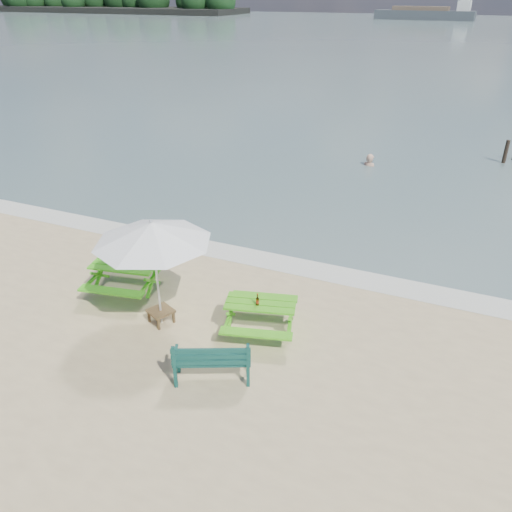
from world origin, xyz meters
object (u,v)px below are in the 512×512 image
at_px(swimmer, 368,175).
at_px(beer_bottle, 257,301).
at_px(park_bench, 212,367).
at_px(side_table, 161,316).
at_px(picnic_table_left, 126,278).
at_px(patio_umbrella, 152,233).
at_px(picnic_table_right, 261,317).

bearing_deg(swimmer, beer_bottle, -89.06).
bearing_deg(park_bench, side_table, 148.28).
bearing_deg(beer_bottle, picnic_table_left, 175.34).
bearing_deg(side_table, swimmer, 81.69).
bearing_deg(beer_bottle, side_table, -166.86).
xyz_separation_m(picnic_table_left, patio_umbrella, (1.49, -0.79, 1.85)).
xyz_separation_m(picnic_table_right, side_table, (-2.13, -0.61, -0.17)).
bearing_deg(beer_bottle, picnic_table_right, 78.58).
relative_size(park_bench, beer_bottle, 5.61).
xyz_separation_m(side_table, beer_bottle, (2.11, 0.49, 0.63)).
bearing_deg(side_table, patio_umbrella, 0.00).
height_order(park_bench, swimmer, park_bench).
height_order(park_bench, side_table, park_bench).
distance_m(picnic_table_left, patio_umbrella, 2.50).
height_order(patio_umbrella, swimmer, patio_umbrella).
bearing_deg(swimmer, park_bench, -90.02).
bearing_deg(side_table, picnic_table_left, 152.21).
xyz_separation_m(picnic_table_right, beer_bottle, (-0.02, -0.12, 0.46)).
height_order(picnic_table_right, park_bench, park_bench).
distance_m(picnic_table_left, picnic_table_right, 3.62).
bearing_deg(park_bench, patio_umbrella, 148.28).
distance_m(picnic_table_right, park_bench, 1.80).
distance_m(picnic_table_left, swimmer, 12.71).
relative_size(picnic_table_left, park_bench, 1.33).
relative_size(picnic_table_right, park_bench, 1.31).
xyz_separation_m(picnic_table_left, park_bench, (3.39, -1.96, -0.09)).
bearing_deg(picnic_table_right, beer_bottle, -101.42).
distance_m(picnic_table_left, beer_bottle, 3.63).
height_order(picnic_table_right, beer_bottle, beer_bottle).
bearing_deg(picnic_table_right, park_bench, -97.45).
distance_m(picnic_table_left, park_bench, 3.91).
distance_m(picnic_table_right, beer_bottle, 0.47).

